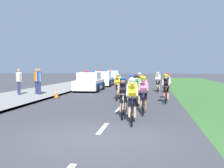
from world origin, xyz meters
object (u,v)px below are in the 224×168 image
object	(u,v)px
cyclist_ninth	(140,84)
spectator_back	(39,80)
cyclist_fifth	(132,89)
cyclist_eleventh	(158,82)
spectator_middle	(36,79)
cyclist_lead	(132,100)
police_car_nearest	(89,82)
traffic_cone_near	(56,93)
cyclist_fourth	(137,91)
cyclist_tenth	(167,82)
police_car_third	(112,77)
cyclist_eighth	(118,86)
cyclist_third	(143,94)
spectator_closest	(19,80)
cyclist_sixth	(166,88)
cyclist_second	(123,96)
police_car_second	(103,79)
cyclist_seventh	(167,86)

from	to	relation	value
cyclist_ninth	spectator_back	world-z (taller)	spectator_back
cyclist_fifth	cyclist_eleventh	xyz separation A→B (m)	(1.42, 7.73, 0.00)
spectator_middle	spectator_back	world-z (taller)	same
cyclist_lead	cyclist_eleventh	xyz separation A→B (m)	(1.09, 12.44, 0.00)
cyclist_eleventh	police_car_nearest	bearing A→B (deg)	178.58
police_car_nearest	traffic_cone_near	size ratio (longest dim) A/B	6.94
cyclist_fourth	cyclist_eleventh	xyz separation A→B (m)	(1.13, 8.82, 0.00)
cyclist_eleventh	traffic_cone_near	bearing A→B (deg)	-138.86
cyclist_tenth	police_car_third	size ratio (longest dim) A/B	0.38
cyclist_eighth	cyclist_ninth	bearing A→B (deg)	65.98
cyclist_third	cyclist_eleventh	distance (m)	10.48
police_car_third	spectator_closest	world-z (taller)	spectator_closest
cyclist_lead	cyclist_third	distance (m)	2.01
cyclist_sixth	police_car_nearest	size ratio (longest dim) A/B	0.39
cyclist_fourth	police_car_third	bearing A→B (deg)	101.22
police_car_third	spectator_middle	xyz separation A→B (m)	(-2.59, -16.91, 0.40)
cyclist_fourth	police_car_nearest	bearing A→B (deg)	115.52
cyclist_fifth	cyclist_ninth	size ratio (longest dim) A/B	1.00
cyclist_fourth	cyclist_ninth	size ratio (longest dim) A/B	1.00
cyclist_second	spectator_back	distance (m)	9.22
cyclist_eighth	spectator_closest	bearing A→B (deg)	171.58
police_car_nearest	police_car_third	size ratio (longest dim) A/B	0.98
cyclist_lead	cyclist_eighth	distance (m)	6.77
police_car_nearest	cyclist_lead	bearing A→B (deg)	-71.06
police_car_second	spectator_back	size ratio (longest dim) A/B	2.66
cyclist_third	spectator_closest	bearing A→B (deg)	145.29
cyclist_third	cyclist_fifth	distance (m)	2.79
cyclist_second	cyclist_fifth	xyz separation A→B (m)	(0.08, 3.67, 0.00)
cyclist_second	police_car_nearest	world-z (taller)	police_car_nearest
police_car_nearest	spectator_closest	xyz separation A→B (m)	(-3.50, -4.96, 0.40)
cyclist_eighth	cyclist_ninth	world-z (taller)	same
police_car_third	cyclist_tenth	bearing A→B (deg)	-65.86
cyclist_tenth	cyclist_second	bearing A→B (deg)	-101.49
spectator_closest	spectator_back	bearing A→B (deg)	13.07
police_car_second	spectator_closest	xyz separation A→B (m)	(-3.50, -11.01, 0.40)
cyclist_eleventh	cyclist_eighth	bearing A→B (deg)	-112.37
cyclist_third	cyclist_lead	bearing A→B (deg)	-98.74
cyclist_eleventh	police_car_third	distance (m)	13.83
police_car_nearest	spectator_closest	size ratio (longest dim) A/B	2.65
cyclist_second	spectator_back	xyz separation A→B (m)	(-6.14, 6.87, 0.30)
cyclist_seventh	cyclist_eighth	bearing A→B (deg)	-162.53
cyclist_second	cyclist_tenth	bearing A→B (deg)	78.51
cyclist_fourth	cyclist_fifth	size ratio (longest dim) A/B	1.00
police_car_second	spectator_middle	distance (m)	10.70
spectator_closest	police_car_second	bearing A→B (deg)	72.36
cyclist_eleventh	police_car_third	world-z (taller)	police_car_third
cyclist_fifth	cyclist_eighth	distance (m)	2.17
cyclist_fourth	spectator_closest	distance (m)	8.74
cyclist_lead	police_car_nearest	size ratio (longest dim) A/B	0.39
cyclist_fifth	cyclist_eighth	size ratio (longest dim) A/B	1.00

